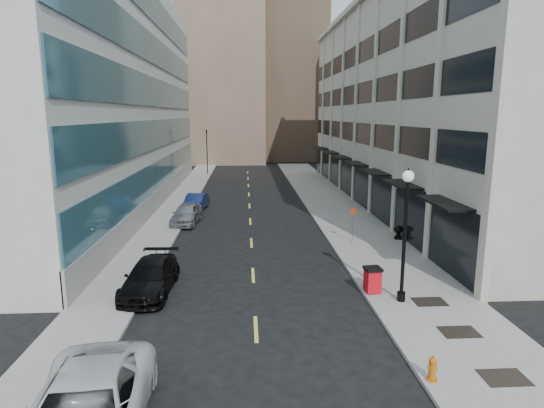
{
  "coord_description": "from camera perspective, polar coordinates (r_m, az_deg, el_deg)",
  "views": [
    {
      "loc": [
        -0.34,
        -14.3,
        8.17
      ],
      "look_at": [
        1.24,
        12.39,
        2.87
      ],
      "focal_mm": 30.0,
      "sensor_mm": 36.0,
      "label": 1
    }
  ],
  "objects": [
    {
      "name": "skyline_stone",
      "position": [
        82.39,
        9.7,
        12.34
      ],
      "size": [
        10.0,
        14.0,
        20.0
      ],
      "primitive_type": "cube",
      "color": "beige",
      "rests_on": "ground"
    },
    {
      "name": "urn_planter",
      "position": [
        30.8,
        15.58,
        -3.27
      ],
      "size": [
        0.63,
        0.63,
        0.88
      ],
      "rotation": [
        0.0,
        0.0,
        -0.24
      ],
      "color": "black",
      "rests_on": "sidewalk_right"
    },
    {
      "name": "car_black_pickup",
      "position": [
        22.07,
        -15.02,
        -8.85
      ],
      "size": [
        2.28,
        5.19,
        1.48
      ],
      "primitive_type": "imported",
      "rotation": [
        0.0,
        0.0,
        -0.04
      ],
      "color": "black",
      "rests_on": "ground"
    },
    {
      "name": "car_silver_sedan",
      "position": [
        34.87,
        -10.66,
        -1.22
      ],
      "size": [
        2.28,
        4.71,
        1.55
      ],
      "primitive_type": "imported",
      "rotation": [
        0.0,
        0.0,
        -0.1
      ],
      "color": "gray",
      "rests_on": "ground"
    },
    {
      "name": "traffic_signal",
      "position": [
        62.56,
        -8.22,
        8.86
      ],
      "size": [
        0.66,
        0.66,
        6.98
      ],
      "color": "black",
      "rests_on": "ground"
    },
    {
      "name": "grate_far",
      "position": [
        21.33,
        19.15,
        -11.51
      ],
      "size": [
        1.4,
        1.0,
        0.01
      ],
      "primitive_type": "cube",
      "color": "black",
      "rests_on": "sidewalk_right"
    },
    {
      "name": "fire_hydrant",
      "position": [
        15.53,
        19.49,
        -18.88
      ],
      "size": [
        0.33,
        0.33,
        0.82
      ],
      "rotation": [
        0.0,
        0.0,
        -0.06
      ],
      "color": "#CD690E",
      "rests_on": "sidewalk_right"
    },
    {
      "name": "ground",
      "position": [
        16.47,
        -1.85,
        -18.52
      ],
      "size": [
        160.0,
        160.0,
        0.0
      ],
      "primitive_type": "plane",
      "color": "black",
      "rests_on": "ground"
    },
    {
      "name": "sidewalk_left",
      "position": [
        35.78,
        -13.22,
        -2.16
      ],
      "size": [
        3.0,
        80.0,
        0.15
      ],
      "primitive_type": "cube",
      "color": "gray",
      "rests_on": "ground"
    },
    {
      "name": "grate_mid",
      "position": [
        19.01,
        22.44,
        -14.62
      ],
      "size": [
        1.4,
        1.0,
        0.01
      ],
      "primitive_type": "cube",
      "color": "black",
      "rests_on": "sidewalk_right"
    },
    {
      "name": "road_centerline",
      "position": [
        32.35,
        -2.68,
        -3.41
      ],
      "size": [
        0.15,
        68.2,
        0.01
      ],
      "color": "#D8CC4C",
      "rests_on": "ground"
    },
    {
      "name": "skyline_brown",
      "position": [
        87.15,
        2.21,
        17.03
      ],
      "size": [
        12.0,
        16.0,
        34.0
      ],
      "primitive_type": "cube",
      "color": "brown",
      "rests_on": "ground"
    },
    {
      "name": "sidewalk_right",
      "position": [
        36.1,
        9.25,
        -1.88
      ],
      "size": [
        5.0,
        80.0,
        0.15
      ],
      "primitive_type": "cube",
      "color": "gray",
      "rests_on": "ground"
    },
    {
      "name": "trash_bin",
      "position": [
        21.47,
        12.5,
        -9.16
      ],
      "size": [
        0.8,
        0.86,
        1.19
      ],
      "rotation": [
        0.0,
        0.0,
        0.1
      ],
      "color": "red",
      "rests_on": "sidewalk_right"
    },
    {
      "name": "sign_post",
      "position": [
        29.07,
        10.11,
        -1.87
      ],
      "size": [
        0.28,
        0.08,
        2.36
      ],
      "rotation": [
        0.0,
        0.0,
        0.18
      ],
      "color": "slate",
      "rests_on": "sidewalk_right"
    },
    {
      "name": "grate_near",
      "position": [
        16.69,
        27.11,
        -18.81
      ],
      "size": [
        1.4,
        1.0,
        0.01
      ],
      "primitive_type": "cube",
      "color": "black",
      "rests_on": "sidewalk_right"
    },
    {
      "name": "skyline_tan_near",
      "position": [
        82.59,
        -6.14,
        15.21
      ],
      "size": [
        14.0,
        18.0,
        28.0
      ],
      "primitive_type": "cube",
      "color": "#876C58",
      "rests_on": "ground"
    },
    {
      "name": "skyline_tan_far",
      "position": [
        93.35,
        -12.11,
        12.72
      ],
      "size": [
        12.0,
        14.0,
        22.0
      ],
      "primitive_type": "cube",
      "color": "#876C58",
      "rests_on": "ground"
    },
    {
      "name": "car_blue_sedan",
      "position": [
        39.51,
        -9.58,
        0.18
      ],
      "size": [
        2.08,
        4.49,
        1.42
      ],
      "primitive_type": "imported",
      "rotation": [
        0.0,
        0.0,
        -0.14
      ],
      "color": "navy",
      "rests_on": "ground"
    },
    {
      "name": "building_left",
      "position": [
        44.19,
        -24.71,
        12.59
      ],
      "size": [
        16.14,
        46.0,
        20.0
      ],
      "color": "beige",
      "rests_on": "ground"
    },
    {
      "name": "building_right",
      "position": [
        44.77,
        19.73,
        11.64
      ],
      "size": [
        15.3,
        46.5,
        18.25
      ],
      "color": "beige",
      "rests_on": "ground"
    },
    {
      "name": "lamppost",
      "position": [
        20.03,
        16.39,
        -2.45
      ],
      "size": [
        0.49,
        0.49,
        5.87
      ],
      "color": "black",
      "rests_on": "sidewalk_right"
    }
  ]
}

